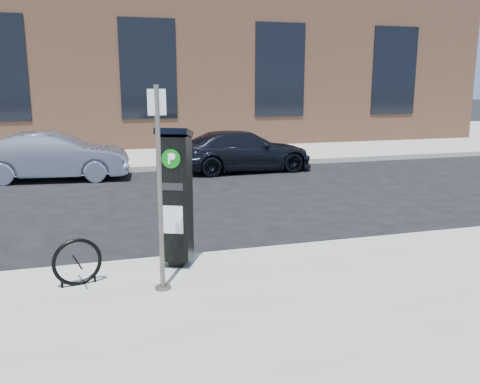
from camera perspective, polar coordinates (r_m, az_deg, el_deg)
name	(u,v)px	position (r m, az deg, el deg)	size (l,w,h in m)	color
ground	(247,259)	(7.48, 0.82, -7.55)	(120.00, 120.00, 0.00)	black
sidewalk_far	(145,145)	(20.98, -10.57, 5.25)	(60.00, 12.00, 0.15)	gray
curb_near	(248,255)	(7.44, 0.86, -7.06)	(60.00, 0.12, 0.16)	#9E9B93
curb_far	(167,168)	(15.10, -8.20, 2.70)	(60.00, 0.12, 0.16)	#9E9B93
building	(135,45)	(23.87, -11.74, 15.82)	(28.00, 10.05, 8.25)	#976244
parking_kiosk	(176,196)	(6.61, -7.25, -0.46)	(0.54, 0.51, 1.83)	black
sign_pole	(160,192)	(5.80, -9.00, 0.04)	(0.21, 0.19, 2.36)	#56524B
bike_rack	(77,262)	(6.39, -17.80, -7.53)	(0.58, 0.17, 0.58)	black
car_silver	(54,156)	(14.26, -20.15, 3.78)	(1.33, 3.83, 1.26)	gray
car_dark	(243,151)	(14.78, 0.39, 4.63)	(1.64, 4.03, 1.17)	black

